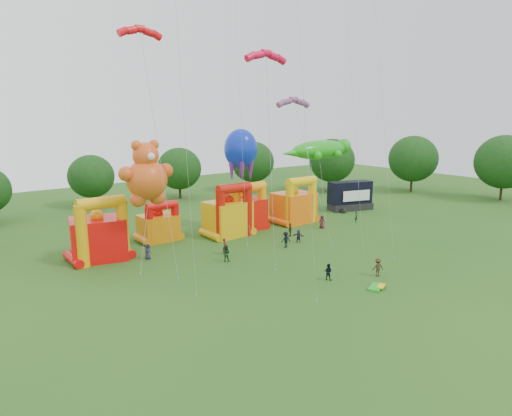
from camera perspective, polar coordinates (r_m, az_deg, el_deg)
ground at (r=42.85m, az=17.09°, el=-10.63°), size 160.00×160.00×0.00m
tree_ring at (r=40.35m, az=15.99°, el=-2.59°), size 120.21×122.27×12.07m
bouncy_castle_0 at (r=53.04m, az=-19.02°, el=-3.28°), size 6.62×5.78×7.28m
bouncy_castle_1 at (r=59.02m, az=-12.04°, el=-2.13°), size 4.53×3.65×5.23m
bouncy_castle_2 at (r=59.99m, az=-3.41°, el=-0.97°), size 5.75×4.75×7.15m
bouncy_castle_3 at (r=63.22m, az=-1.56°, el=-0.43°), size 5.78×4.67×6.77m
bouncy_castle_4 at (r=67.40m, az=4.89°, el=0.37°), size 5.78×4.70×6.96m
stage_trailer at (r=77.78m, az=11.68°, el=1.47°), size 7.83×4.73×4.83m
teddy_bear_kite at (r=48.96m, az=-13.60°, el=1.57°), size 6.02×5.06×13.33m
gecko_kite at (r=73.30m, az=8.19°, el=4.32°), size 15.17×8.97×11.77m
octopus_kite at (r=61.46m, az=-1.71°, el=4.84°), size 4.51×6.73×13.99m
parafoil_kites at (r=50.38m, az=0.74°, el=5.72°), size 23.67×8.44×24.61m
diamond_kites at (r=49.20m, az=4.48°, el=12.13°), size 25.47×23.81×42.91m
folded_kite_bundle at (r=44.28m, az=14.81°, el=-9.55°), size 2.23×1.74×0.31m
spectator_0 at (r=52.18m, az=-13.39°, el=-5.31°), size 1.02×0.85×1.78m
spectator_1 at (r=52.57m, az=-3.93°, el=-4.81°), size 0.81×0.82×1.91m
spectator_2 at (r=50.14m, az=-3.77°, el=-5.68°), size 1.12×1.13×1.84m
spectator_3 at (r=55.23m, az=3.73°, el=-3.96°), size 1.34×0.88×1.94m
spectator_4 at (r=60.13m, az=4.29°, el=-2.72°), size 1.13×0.94×1.81m
spectator_5 at (r=57.51m, az=5.32°, el=-3.52°), size 1.17×1.52×1.61m
spectator_6 at (r=64.79m, az=8.24°, el=-1.73°), size 1.06×1.01×1.83m
spectator_7 at (r=69.04m, az=12.42°, el=-1.08°), size 0.76×0.73×1.75m
spectator_8 at (r=45.30m, az=9.00°, el=-7.87°), size 0.92×1.00×1.65m
spectator_9 at (r=47.24m, az=14.97°, el=-7.17°), size 1.37×1.10×1.85m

